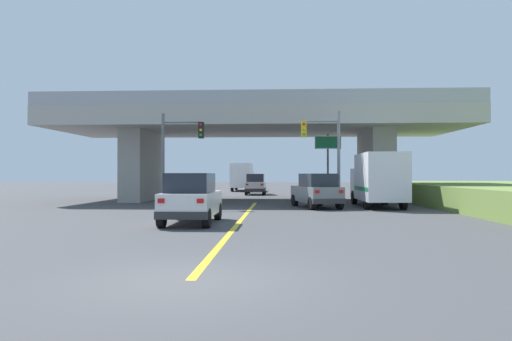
{
  "coord_description": "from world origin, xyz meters",
  "views": [
    {
      "loc": [
        1.65,
        -8.45,
        1.97
      ],
      "look_at": [
        0.24,
        19.32,
        2.21
      ],
      "focal_mm": 32.25,
      "sensor_mm": 36.0,
      "label": 1
    }
  ],
  "objects": [
    {
      "name": "suv_crossing",
      "position": [
        3.85,
        18.73,
        1.01
      ],
      "size": [
        2.92,
        4.67,
        2.02
      ],
      "rotation": [
        0.0,
        0.0,
        0.26
      ],
      "color": "slate",
      "rests_on": "ground"
    },
    {
      "name": "box_truck",
      "position": [
        7.58,
        19.47,
        1.67
      ],
      "size": [
        2.33,
        6.61,
        3.2
      ],
      "color": "silver",
      "rests_on": "ground"
    },
    {
      "name": "semi_truck_distant",
      "position": [
        -2.77,
        46.31,
        1.69
      ],
      "size": [
        2.33,
        7.39,
        3.24
      ],
      "color": "red",
      "rests_on": "ground"
    },
    {
      "name": "overpass_bridge",
      "position": [
        0.0,
        25.96,
        5.21
      ],
      "size": [
        29.49,
        10.65,
        7.38
      ],
      "color": "#A8A59E",
      "rests_on": "ground"
    },
    {
      "name": "traffic_signal_farside",
      "position": [
        -4.39,
        18.26,
        3.56
      ],
      "size": [
        2.51,
        0.36,
        5.56
      ],
      "color": "#56595E",
      "rests_on": "ground"
    },
    {
      "name": "ground",
      "position": [
        0.0,
        25.96,
        0.0
      ],
      "size": [
        160.0,
        160.0,
        0.0
      ],
      "primitive_type": "plane",
      "color": "#424244"
    },
    {
      "name": "traffic_signal_nearside",
      "position": [
        4.47,
        19.11,
        3.64
      ],
      "size": [
        2.32,
        0.36,
        5.76
      ],
      "color": "slate",
      "rests_on": "ground"
    },
    {
      "name": "suv_lead",
      "position": [
        -1.86,
        9.74,
        1.01
      ],
      "size": [
        1.94,
        4.27,
        2.02
      ],
      "color": "silver",
      "rests_on": "ground"
    },
    {
      "name": "highway_sign",
      "position": [
        5.04,
        23.8,
        3.59
      ],
      "size": [
        1.83,
        0.17,
        4.82
      ],
      "color": "#56595E",
      "rests_on": "ground"
    },
    {
      "name": "lane_divider_stripe",
      "position": [
        0.0,
        11.68,
        0.0
      ],
      "size": [
        0.2,
        23.36,
        0.01
      ],
      "primitive_type": "cube",
      "color": "yellow",
      "rests_on": "ground"
    },
    {
      "name": "sedan_oncoming",
      "position": [
        -0.64,
        36.28,
        1.01
      ],
      "size": [
        1.9,
        4.6,
        2.02
      ],
      "color": "silver",
      "rests_on": "ground"
    }
  ]
}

